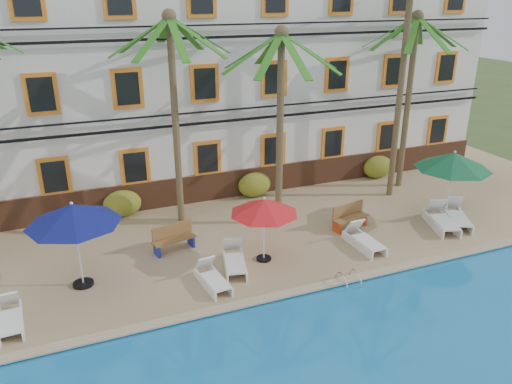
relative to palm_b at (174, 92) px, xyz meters
name	(u,v)px	position (x,y,z in m)	size (l,w,h in m)	color
ground	(316,277)	(3.11, -5.41, -5.29)	(100.00, 100.00, 0.00)	#384C23
pool_deck	(258,215)	(3.11, -0.41, -5.17)	(30.00, 12.00, 0.25)	tan
pool_coping	(330,284)	(3.11, -6.31, -5.01)	(30.00, 0.35, 0.06)	tan
hotel_building	(217,68)	(3.11, 4.57, 0.08)	(25.40, 6.44, 10.22)	silver
palm_b	(174,92)	(0.00, 0.00, 0.00)	(4.30, 4.30, 7.85)	brown
palm_c	(280,101)	(3.46, -1.63, -0.29)	(4.30, 4.30, 7.34)	brown
palm_d	(405,50)	(9.21, -0.85, 1.16)	(4.30, 4.30, 9.90)	brown
palm_e	(411,78)	(10.31, -0.05, -0.09)	(4.30, 4.30, 7.69)	brown
shrub_left	(122,204)	(-2.07, 1.19, -4.49)	(1.50, 0.90, 1.10)	#30631C
shrub_mid	(255,185)	(3.59, 1.19, -4.49)	(1.50, 0.90, 1.10)	#30631C
shrub_right	(378,167)	(9.97, 1.19, -4.49)	(1.50, 0.90, 1.10)	#30631C
umbrella_blue	(73,215)	(-3.94, -3.50, -2.67)	(2.78, 2.78, 2.78)	black
umbrella_red	(264,207)	(1.81, -4.11, -3.11)	(2.26, 2.26, 2.27)	black
umbrella_green	(453,161)	(9.61, -3.91, -2.60)	(2.87, 2.87, 2.86)	black
lounger_a	(10,318)	(-5.90, -4.88, -4.79)	(0.71, 1.73, 0.80)	white
lounger_b	(212,278)	(-0.27, -4.98, -4.79)	(0.78, 1.73, 0.79)	white
lounger_c	(234,260)	(0.71, -4.25, -4.76)	(1.08, 1.95, 0.87)	white
lounger_d	(363,240)	(5.41, -4.58, -4.76)	(0.72, 1.85, 0.87)	white
lounger_e	(441,220)	(9.04, -4.33, -4.73)	(1.34, 2.17, 0.96)	white
lounger_f	(456,216)	(9.80, -4.29, -4.73)	(1.55, 2.14, 0.96)	white
bench_left	(173,238)	(-0.85, -2.30, -4.58)	(1.57, 0.80, 0.93)	olive
bench_right	(349,216)	(5.75, -3.04, -4.58)	(1.57, 0.78, 0.93)	olive
pool_ladder	(348,282)	(3.68, -6.41, -5.04)	(0.54, 0.74, 0.74)	silver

